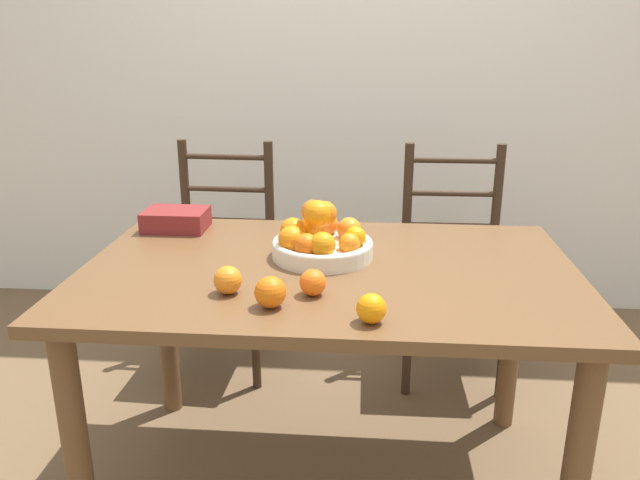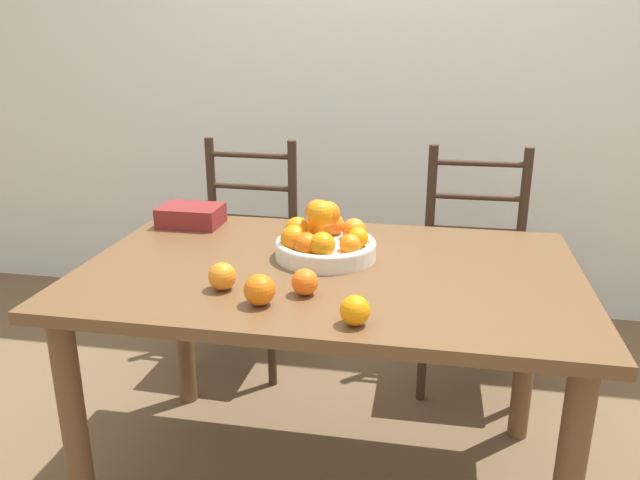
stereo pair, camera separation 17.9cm
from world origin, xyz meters
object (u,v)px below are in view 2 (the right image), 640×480
(book_stack, at_px, (191,216))
(orange_loose_3, at_px, (355,310))
(chair_right, at_px, (474,273))
(fruit_bowl, at_px, (324,239))
(orange_loose_0, at_px, (305,282))
(chair_left, at_px, (244,258))
(orange_loose_2, at_px, (222,276))
(orange_loose_1, at_px, (260,290))

(book_stack, bearing_deg, orange_loose_3, -45.37)
(chair_right, bearing_deg, orange_loose_3, -107.36)
(fruit_bowl, xyz_separation_m, orange_loose_0, (0.00, -0.29, -0.02))
(fruit_bowl, height_order, chair_left, chair_left)
(orange_loose_2, height_order, chair_left, chair_left)
(fruit_bowl, distance_m, orange_loose_2, 0.37)
(orange_loose_1, height_order, orange_loose_3, orange_loose_1)
(chair_right, bearing_deg, orange_loose_0, -117.11)
(orange_loose_1, relative_size, book_stack, 0.37)
(orange_loose_0, bearing_deg, fruit_bowl, 90.46)
(chair_left, distance_m, chair_right, 0.99)
(orange_loose_0, height_order, orange_loose_3, orange_loose_3)
(chair_left, bearing_deg, orange_loose_2, -73.10)
(fruit_bowl, height_order, chair_right, chair_right)
(orange_loose_2, distance_m, chair_right, 1.28)
(orange_loose_0, relative_size, book_stack, 0.33)
(orange_loose_1, bearing_deg, orange_loose_0, 40.39)
(orange_loose_0, relative_size, chair_right, 0.07)
(orange_loose_0, height_order, book_stack, same)
(orange_loose_0, xyz_separation_m, chair_right, (0.50, 1.00, -0.32))
(orange_loose_0, bearing_deg, book_stack, 134.50)
(book_stack, bearing_deg, orange_loose_1, -55.29)
(orange_loose_1, height_order, chair_left, chair_left)
(fruit_bowl, height_order, orange_loose_2, fruit_bowl)
(orange_loose_2, bearing_deg, orange_loose_3, -21.17)
(fruit_bowl, relative_size, orange_loose_1, 3.84)
(orange_loose_2, relative_size, orange_loose_3, 1.04)
(orange_loose_0, relative_size, orange_loose_1, 0.88)
(orange_loose_2, height_order, book_stack, orange_loose_2)
(book_stack, bearing_deg, orange_loose_0, -45.50)
(chair_left, bearing_deg, orange_loose_0, -61.86)
(fruit_bowl, distance_m, chair_left, 0.92)
(fruit_bowl, distance_m, orange_loose_3, 0.47)
(chair_left, distance_m, book_stack, 0.56)
(orange_loose_1, xyz_separation_m, chair_right, (0.59, 1.08, -0.33))
(orange_loose_3, bearing_deg, orange_loose_0, 135.08)
(chair_left, xyz_separation_m, book_stack, (-0.04, -0.46, 0.32))
(orange_loose_0, xyz_separation_m, orange_loose_3, (0.15, -0.15, 0.00))
(orange_loose_2, bearing_deg, fruit_bowl, 53.69)
(orange_loose_1, distance_m, orange_loose_2, 0.15)
(orange_loose_3, distance_m, chair_left, 1.36)
(orange_loose_0, bearing_deg, orange_loose_2, -178.33)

